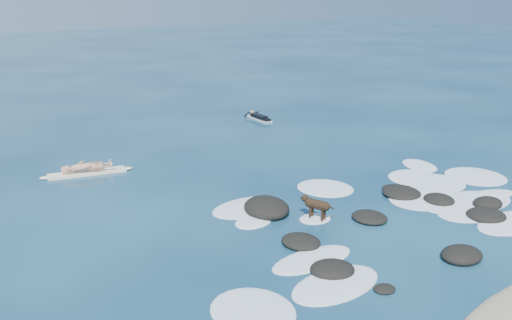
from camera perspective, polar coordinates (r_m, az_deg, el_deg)
ground at (r=19.51m, az=9.42°, el=-4.89°), size 160.00×160.00×0.00m
reef_rocks at (r=18.86m, az=12.23°, el=-5.52°), size 9.47×7.51×0.62m
breaking_foam at (r=20.03m, az=14.53°, el=-4.60°), size 14.76×7.93×0.12m
standing_surfer_rig at (r=23.43m, az=-16.69°, el=0.50°), size 3.59×1.21×2.05m
paddling_surfer_rig at (r=31.75m, az=0.27°, el=4.30°), size 1.02×2.25×0.39m
dog at (r=18.34m, az=6.00°, el=-4.45°), size 0.62×1.20×0.80m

